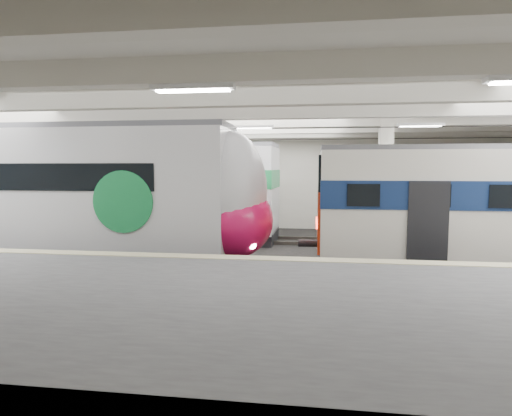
# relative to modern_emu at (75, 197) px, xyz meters

# --- Properties ---
(station_hall) EXTENTS (36.00, 24.00, 5.75)m
(station_hall) POSITION_rel_modern_emu_xyz_m (6.07, -1.74, 0.84)
(station_hall) COLOR black
(station_hall) RESTS_ON ground
(modern_emu) EXTENTS (15.40, 3.18, 4.89)m
(modern_emu) POSITION_rel_modern_emu_xyz_m (0.00, 0.00, 0.00)
(modern_emu) COLOR silver
(modern_emu) RESTS_ON ground
(far_train) EXTENTS (14.30, 3.48, 4.52)m
(far_train) POSITION_rel_modern_emu_xyz_m (-0.43, 5.50, -0.06)
(far_train) COLOR silver
(far_train) RESTS_ON ground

